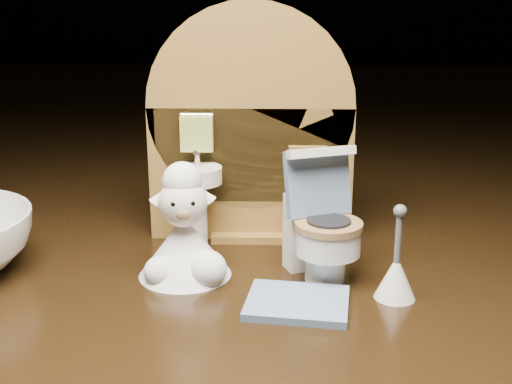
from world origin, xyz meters
TOP-DOWN VIEW (x-y plane):
  - backdrop_panel at (-0.00, 0.06)m, footprint 0.13×0.05m
  - toy_toilet at (0.04, 0.00)m, footprint 0.04×0.05m
  - bath_mat at (0.03, -0.04)m, footprint 0.06×0.05m
  - toilet_brush at (0.08, -0.03)m, footprint 0.02×0.02m
  - plush_lamb at (-0.03, -0.00)m, footprint 0.05×0.05m

SIDE VIEW (x-z plane):
  - bath_mat at x=0.03m, z-range 0.00..0.00m
  - toilet_brush at x=0.08m, z-range -0.01..0.04m
  - plush_lamb at x=-0.03m, z-range -0.01..0.06m
  - toy_toilet at x=0.04m, z-range -0.01..0.06m
  - backdrop_panel at x=0.00m, z-range -0.01..0.14m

